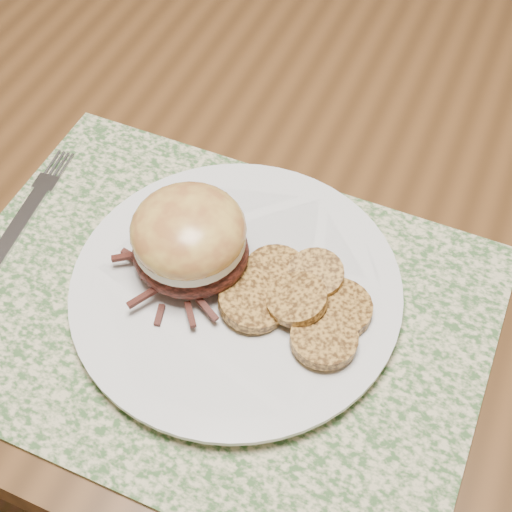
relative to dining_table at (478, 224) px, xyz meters
The scene contains 7 objects.
ground 0.67m from the dining_table, ahead, with size 3.50×3.50×0.00m, color brown.
dining_table is the anchor object (origin of this frame).
placemat 0.33m from the dining_table, 126.11° to the right, with size 0.45×0.33×0.00m, color #3B5E30.
dinner_plate 0.31m from the dining_table, 126.60° to the right, with size 0.26×0.26×0.02m, color silver.
pork_sandwich 0.34m from the dining_table, 133.03° to the right, with size 0.11×0.11×0.07m.
roasted_potatoes 0.28m from the dining_table, 116.87° to the right, with size 0.14×0.12×0.03m.
fork 0.46m from the dining_table, 148.61° to the right, with size 0.04×0.18×0.00m.
Camera 1 is at (-0.03, -0.53, 1.26)m, focal length 50.00 mm.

